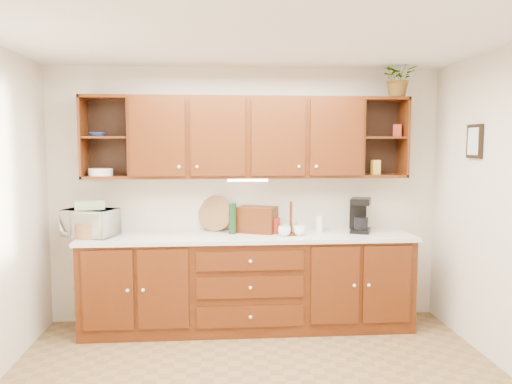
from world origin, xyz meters
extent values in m
plane|color=white|center=(0.00, 0.00, 2.60)|extent=(4.00, 4.00, 0.00)
plane|color=beige|center=(0.00, 1.75, 1.30)|extent=(4.00, 0.00, 4.00)
cube|color=#3C1706|center=(0.00, 1.45, 0.45)|extent=(3.20, 0.60, 0.90)
cube|color=silver|center=(0.00, 1.44, 0.92)|extent=(3.24, 0.64, 0.04)
cube|color=#3C1706|center=(0.00, 1.58, 1.89)|extent=(2.30, 0.33, 0.80)
cube|color=black|center=(-1.38, 1.74, 1.89)|extent=(0.45, 0.02, 0.80)
cube|color=black|center=(1.38, 1.74, 1.89)|extent=(0.45, 0.02, 0.80)
cube|color=#3C1706|center=(-1.38, 1.58, 1.89)|extent=(0.43, 0.30, 0.02)
cube|color=#3C1706|center=(1.38, 1.58, 1.89)|extent=(0.43, 0.30, 0.02)
cube|color=#3C1706|center=(1.38, 1.58, 2.27)|extent=(0.45, 0.33, 0.03)
cube|color=white|center=(0.00, 1.53, 1.47)|extent=(0.40, 0.05, 0.02)
cube|color=black|center=(1.98, 0.90, 1.85)|extent=(0.03, 0.24, 0.30)
cylinder|color=brown|center=(-1.52, 1.40, 1.01)|extent=(0.33, 0.33, 0.14)
imported|color=silver|center=(-1.52, 1.48, 1.07)|extent=(0.56, 0.47, 0.26)
cube|color=#CDD162|center=(-1.52, 1.48, 1.24)|extent=(0.31, 0.26, 0.08)
cylinder|color=#103215|center=(-0.15, 1.51, 1.09)|extent=(0.08, 0.08, 0.31)
cylinder|color=brown|center=(-0.32, 1.69, 0.95)|extent=(0.37, 0.21, 0.36)
cube|color=#3C1706|center=(0.10, 1.56, 1.07)|extent=(0.43, 0.36, 0.26)
cylinder|color=#3C1706|center=(0.41, 1.40, 1.11)|extent=(0.03, 0.03, 0.33)
cylinder|color=#3C1706|center=(0.41, 1.40, 0.95)|extent=(0.13, 0.13, 0.02)
imported|color=white|center=(0.50, 1.37, 0.99)|extent=(0.16, 0.16, 0.10)
imported|color=white|center=(0.40, 1.49, 0.99)|extent=(0.16, 0.16, 0.10)
imported|color=white|center=(0.34, 1.35, 0.99)|extent=(0.16, 0.16, 0.10)
cylinder|color=maroon|center=(0.27, 1.51, 1.02)|extent=(0.12, 0.12, 0.16)
cylinder|color=white|center=(0.73, 1.56, 1.02)|extent=(0.11, 0.11, 0.17)
cylinder|color=gold|center=(0.46, 1.50, 0.99)|extent=(0.09, 0.09, 0.10)
cube|color=black|center=(1.14, 1.49, 0.96)|extent=(0.26, 0.29, 0.04)
cube|color=black|center=(1.14, 1.58, 1.11)|extent=(0.18, 0.11, 0.30)
cube|color=black|center=(1.14, 1.49, 1.26)|extent=(0.26, 0.29, 0.06)
cylinder|color=black|center=(1.14, 1.47, 1.03)|extent=(0.18, 0.18, 0.13)
imported|color=navy|center=(-1.44, 1.56, 1.92)|extent=(0.17, 0.17, 0.04)
cylinder|color=white|center=(-1.43, 1.57, 1.56)|extent=(0.25, 0.25, 0.07)
cube|color=gold|center=(1.30, 1.57, 1.59)|extent=(0.09, 0.07, 0.14)
cube|color=maroon|center=(1.52, 1.57, 1.96)|extent=(0.10, 0.10, 0.12)
imported|color=#999999|center=(1.50, 1.52, 2.47)|extent=(0.38, 0.34, 0.37)
camera|label=1|loc=(-0.29, -3.38, 1.82)|focal=35.00mm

